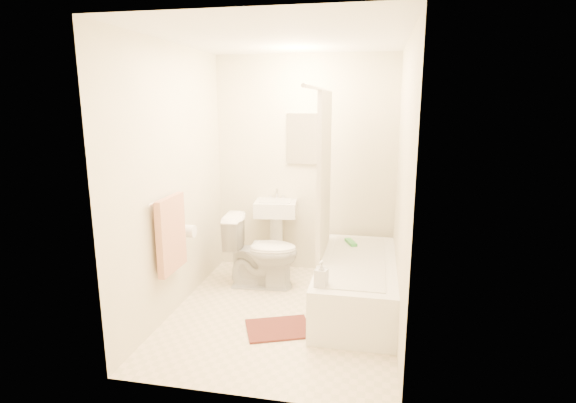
% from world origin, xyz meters
% --- Properties ---
extents(floor, '(2.40, 2.40, 0.00)m').
position_xyz_m(floor, '(0.00, 0.00, 0.00)').
color(floor, beige).
rests_on(floor, ground).
extents(ceiling, '(2.40, 2.40, 0.00)m').
position_xyz_m(ceiling, '(0.00, 0.00, 2.40)').
color(ceiling, white).
rests_on(ceiling, ground).
extents(wall_back, '(2.00, 0.02, 2.40)m').
position_xyz_m(wall_back, '(0.00, 1.20, 1.20)').
color(wall_back, beige).
rests_on(wall_back, ground).
extents(wall_left, '(0.02, 2.40, 2.40)m').
position_xyz_m(wall_left, '(-1.00, 0.00, 1.20)').
color(wall_left, beige).
rests_on(wall_left, ground).
extents(wall_right, '(0.02, 2.40, 2.40)m').
position_xyz_m(wall_right, '(1.00, 0.00, 1.20)').
color(wall_right, beige).
rests_on(wall_right, ground).
extents(mirror, '(0.40, 0.03, 0.55)m').
position_xyz_m(mirror, '(0.00, 1.18, 1.50)').
color(mirror, white).
rests_on(mirror, wall_back).
extents(curtain_rod, '(0.03, 1.70, 0.03)m').
position_xyz_m(curtain_rod, '(0.30, 0.10, 2.00)').
color(curtain_rod, silver).
rests_on(curtain_rod, wall_back).
extents(shower_curtain, '(0.04, 0.80, 1.55)m').
position_xyz_m(shower_curtain, '(0.30, 0.50, 1.22)').
color(shower_curtain, silver).
rests_on(shower_curtain, curtain_rod).
extents(towel_bar, '(0.02, 0.60, 0.02)m').
position_xyz_m(towel_bar, '(-0.96, -0.25, 1.10)').
color(towel_bar, silver).
rests_on(towel_bar, wall_left).
extents(towel, '(0.06, 0.45, 0.66)m').
position_xyz_m(towel, '(-0.93, -0.25, 0.78)').
color(towel, '#CC7266').
rests_on(towel, towel_bar).
extents(toilet_paper, '(0.11, 0.12, 0.12)m').
position_xyz_m(toilet_paper, '(-0.93, 0.12, 0.70)').
color(toilet_paper, white).
rests_on(toilet_paper, wall_left).
extents(toilet, '(0.80, 0.49, 0.75)m').
position_xyz_m(toilet, '(-0.35, 0.60, 0.37)').
color(toilet, silver).
rests_on(toilet, floor).
extents(sink, '(0.49, 0.41, 0.89)m').
position_xyz_m(sink, '(-0.30, 1.06, 0.45)').
color(sink, white).
rests_on(sink, floor).
extents(bathtub, '(0.70, 1.61, 0.45)m').
position_xyz_m(bathtub, '(0.65, 0.30, 0.23)').
color(bathtub, white).
rests_on(bathtub, floor).
extents(bath_mat, '(0.64, 0.57, 0.02)m').
position_xyz_m(bath_mat, '(0.03, -0.29, 0.01)').
color(bath_mat, '#4F271D').
rests_on(bath_mat, floor).
extents(soap_bottle, '(0.11, 0.11, 0.21)m').
position_xyz_m(soap_bottle, '(0.39, -0.35, 0.56)').
color(soap_bottle, silver).
rests_on(soap_bottle, bathtub).
extents(scrub_brush, '(0.14, 0.22, 0.04)m').
position_xyz_m(scrub_brush, '(0.56, 0.77, 0.47)').
color(scrub_brush, green).
rests_on(scrub_brush, bathtub).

